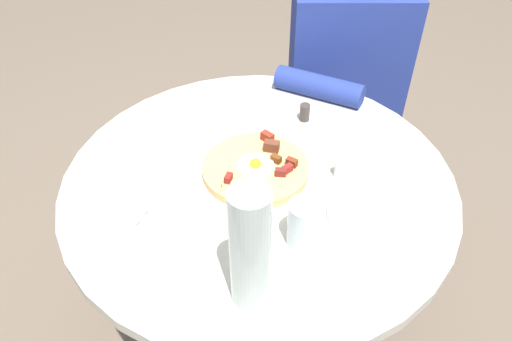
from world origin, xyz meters
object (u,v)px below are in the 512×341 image
Objects in this scene: dining_table at (257,223)px; fork at (111,201)px; pepper_shaker at (303,112)px; water_bottle at (249,250)px; breakfast_pizza at (255,169)px; person_seated at (340,106)px; bread_plate at (360,215)px; water_glass at (303,224)px; knife at (102,212)px; pizza_plate at (254,176)px; salt_shaker at (340,169)px.

fork reaches higher than dining_table.
pepper_shaker is at bearing -123.78° from fork.
water_bottle is 5.59× the size of pepper_shaker.
breakfast_pizza reaches higher than dining_table.
person_seated is 7.45× the size of bread_plate.
person_seated is 1.04m from water_bottle.
fork is (-0.63, -0.69, 0.21)m from person_seated.
person_seated is at bearing 63.14° from breakfast_pizza.
person_seated is at bearing 71.31° from water_bottle.
water_glass is 0.19m from water_bottle.
knife is (-0.57, 0.01, 0.00)m from bread_plate.
water_bottle is (0.33, -0.21, 0.13)m from knife.
pepper_shaker is at bearing -115.19° from person_seated.
water_glass is at bearing -63.74° from pizza_plate.
salt_shaker is 1.05× the size of pepper_shaker.
water_glass reaches higher than dining_table.
water_glass reaches higher than bread_plate.
pepper_shaker is at bearing 105.09° from bread_plate.
dining_table is 0.45m from water_bottle.
pepper_shaker is at bearing 105.96° from salt_shaker.
person_seated is 4.48× the size of breakfast_pizza.
salt_shaker is (0.10, 0.20, -0.03)m from water_glass.
person_seated reaches higher than bread_plate.
water_bottle is (0.31, -0.25, 0.13)m from fork.
bread_plate is 3.15× the size of pepper_shaker.
water_glass reaches higher than salt_shaker.
pizza_plate is 1.94× the size of bread_plate.
water_bottle is at bearing -91.82° from breakfast_pizza.
breakfast_pizza reaches higher than bread_plate.
knife is at bearing 90.00° from fork.
water_glass is 2.23× the size of pepper_shaker.
pizza_plate is 2.74× the size of water_glass.
water_bottle is at bearing -128.97° from water_glass.
pizza_plate is 0.33m from fork.
dining_table is at bearing 149.36° from bread_plate.
water_glass reaches higher than fork.
pizza_plate is 6.12× the size of pepper_shaker.
breakfast_pizza is at bearing 150.71° from bread_plate.
pizza_plate is at bearing -179.79° from salt_shaker.
fork is 0.67× the size of water_bottle.
breakfast_pizza is 0.22m from water_glass.
dining_table is 8.70× the size of water_glass.
bread_plate is (0.23, -0.13, -0.02)m from breakfast_pizza.
dining_table is 0.83× the size of person_seated.
breakfast_pizza is at bearing -139.34° from knife.
bread_plate is 0.57m from knife.
water_bottle reaches higher than water_glass.
breakfast_pizza is 0.94× the size of water_bottle.
breakfast_pizza is 2.35× the size of water_glass.
salt_shaker is at bearing -1.26° from dining_table.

